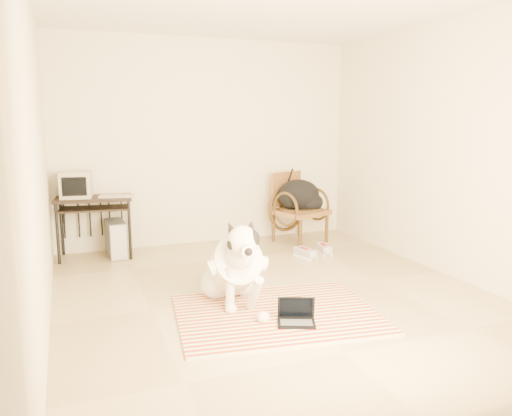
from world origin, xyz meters
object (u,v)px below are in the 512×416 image
laptop (296,316)px  rattan_chair (297,207)px  pc_tower (116,239)px  dog (235,268)px  backpack (301,197)px  crt_monitor (76,185)px  computer_desk (94,206)px

laptop → rattan_chair: 2.87m
laptop → pc_tower: (-1.17, 2.66, 0.15)m
dog → rattan_chair: size_ratio=1.27×
dog → backpack: backpack is taller
dog → crt_monitor: crt_monitor is taller
crt_monitor → rattan_chair: bearing=-4.0°
crt_monitor → pc_tower: 0.80m
rattan_chair → backpack: bearing=-79.1°
computer_desk → backpack: 2.66m
pc_tower → dog: bearing=-67.2°
dog → pc_tower: (-0.85, 2.04, -0.12)m
pc_tower → backpack: bearing=-4.0°
dog → computer_desk: (-1.08, 2.07, 0.29)m
laptop → crt_monitor: size_ratio=0.93×
pc_tower → backpack: 2.46m
computer_desk → crt_monitor: 0.32m
pc_tower → rattan_chair: (2.41, -0.10, 0.25)m
dog → laptop: size_ratio=3.26×
rattan_chair → pc_tower: bearing=177.7°
crt_monitor → backpack: (2.84, -0.27, -0.26)m
pc_tower → rattan_chair: bearing=-2.3°
pc_tower → computer_desk: bearing=170.3°
dog → rattan_chair: (1.55, 1.94, 0.13)m
laptop → computer_desk: 3.10m
dog → computer_desk: bearing=117.6°
dog → laptop: dog is taller
computer_desk → pc_tower: computer_desk is taller
crt_monitor → rattan_chair: 2.86m
backpack → rattan_chair: bearing=100.9°
dog → laptop: bearing=-63.0°
pc_tower → laptop: bearing=-66.2°
laptop → computer_desk: bearing=117.4°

